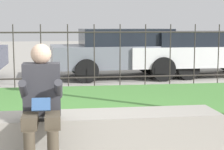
# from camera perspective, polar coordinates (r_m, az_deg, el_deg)

# --- Properties ---
(stone_bench) EXTENTS (2.71, 0.56, 0.47)m
(stone_bench) POSITION_cam_1_polar(r_m,az_deg,el_deg) (4.30, -1.83, -9.24)
(stone_bench) COLOR gray
(stone_bench) RESTS_ON ground_plane
(person_seated_reader) EXTENTS (0.42, 0.73, 1.27)m
(person_seated_reader) POSITION_cam_1_polar(r_m,az_deg,el_deg) (3.86, -10.66, -3.89)
(person_seated_reader) COLOR black
(person_seated_reader) RESTS_ON ground_plane
(grass_berm) EXTENTS (9.53, 2.82, 0.21)m
(grass_berm) POSITION_cam_1_polar(r_m,az_deg,el_deg) (6.35, -6.15, -4.70)
(grass_berm) COLOR #4C893D
(grass_berm) RESTS_ON ground_plane
(iron_fence) EXTENTS (7.53, 0.03, 1.47)m
(iron_fence) POSITION_cam_1_polar(r_m,az_deg,el_deg) (8.26, -6.72, 2.84)
(iron_fence) COLOR #332D28
(iron_fence) RESTS_ON ground_plane
(car_parked_center) EXTENTS (4.48, 2.03, 1.35)m
(car_parked_center) POSITION_cam_1_polar(r_m,az_deg,el_deg) (10.46, 2.66, 3.61)
(car_parked_center) COLOR slate
(car_parked_center) RESTS_ON ground_plane
(car_parked_right) EXTENTS (4.32, 2.02, 1.28)m
(car_parked_right) POSITION_cam_1_polar(r_m,az_deg,el_deg) (11.02, 12.94, 3.52)
(car_parked_right) COLOR silver
(car_parked_right) RESTS_ON ground_plane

